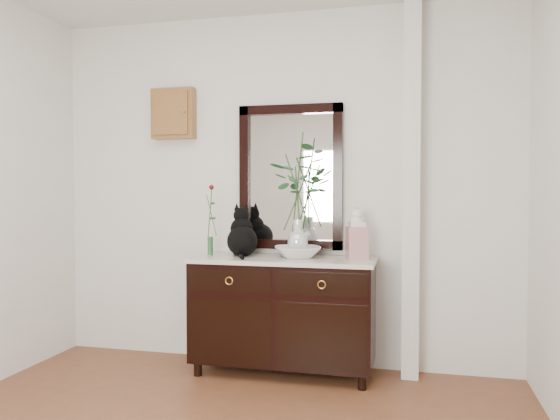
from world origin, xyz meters
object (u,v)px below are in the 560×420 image
(cat, at_px, (242,231))
(ginger_jar, at_px, (357,233))
(sideboard, at_px, (283,309))
(lotus_bowl, at_px, (298,252))

(cat, xyz_separation_m, ginger_jar, (0.85, -0.02, 0.00))
(sideboard, relative_size, ginger_jar, 3.57)
(lotus_bowl, relative_size, ginger_jar, 0.90)
(sideboard, bearing_deg, ginger_jar, 2.35)
(lotus_bowl, distance_m, ginger_jar, 0.45)
(lotus_bowl, height_order, ginger_jar, ginger_jar)
(sideboard, height_order, lotus_bowl, lotus_bowl)
(lotus_bowl, xyz_separation_m, ginger_jar, (0.43, -0.01, 0.15))
(sideboard, distance_m, cat, 0.65)
(sideboard, height_order, cat, cat)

